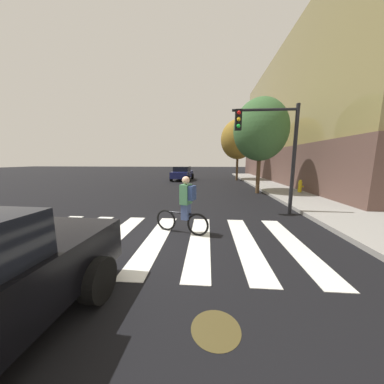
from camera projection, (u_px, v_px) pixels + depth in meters
name	position (u px, v px, depth m)	size (l,w,h in m)	color
ground_plane	(143.00, 239.00, 5.32)	(120.00, 120.00, 0.00)	black
crosswalk_stripes	(156.00, 239.00, 5.29)	(7.72, 3.80, 0.01)	silver
manhole_cover	(216.00, 329.00, 2.47)	(0.64, 0.64, 0.01)	#473D1E
sedan_mid	(182.00, 173.00, 20.90)	(2.26, 4.39, 1.48)	navy
cyclist	(185.00, 206.00, 5.57)	(1.63, 0.64, 1.69)	black
traffic_light_near	(273.00, 141.00, 7.40)	(2.47, 0.28, 4.20)	black
fire_hydrant	(300.00, 186.00, 12.15)	(0.33, 0.22, 0.78)	gold
street_tree_near	(261.00, 130.00, 12.08)	(3.33, 3.33, 5.92)	#4C3823
street_tree_mid	(238.00, 139.00, 20.26)	(3.57, 3.57, 6.34)	#4C3823
corner_building	(367.00, 118.00, 18.21)	(17.37, 24.87, 12.21)	brown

